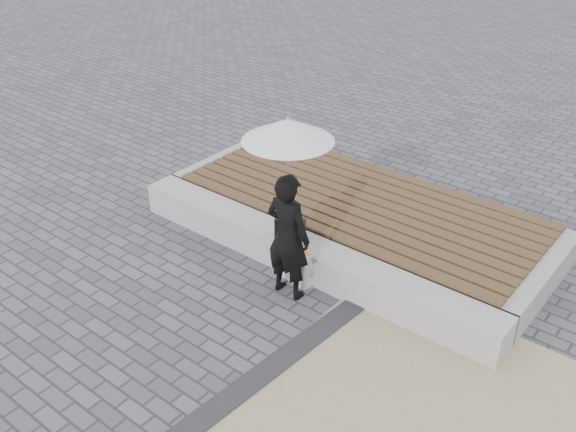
# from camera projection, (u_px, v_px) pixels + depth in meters

# --- Properties ---
(ground) EXTENTS (80.00, 80.00, 0.00)m
(ground) POSITION_uv_depth(u_px,v_px,m) (210.00, 338.00, 6.64)
(ground) COLOR #515056
(ground) RESTS_ON ground
(edging_band) EXTENTS (0.61, 5.20, 0.04)m
(edging_band) POSITION_uv_depth(u_px,v_px,m) (230.00, 399.00, 5.89)
(edging_band) COLOR #28282B
(edging_band) RESTS_ON ground
(seating_ledge) EXTENTS (5.00, 0.45, 0.40)m
(seating_ledge) POSITION_uv_depth(u_px,v_px,m) (304.00, 255.00, 7.62)
(seating_ledge) COLOR #ADACA7
(seating_ledge) RESTS_ON ground
(timber_platform) EXTENTS (5.00, 2.00, 0.40)m
(timber_platform) POSITION_uv_depth(u_px,v_px,m) (360.00, 215.00, 8.43)
(timber_platform) COLOR #9C9C97
(timber_platform) RESTS_ON ground
(timber_decking) EXTENTS (4.60, 2.00, 0.04)m
(timber_decking) POSITION_uv_depth(u_px,v_px,m) (361.00, 200.00, 8.32)
(timber_decking) COLOR brown
(timber_decking) RESTS_ON timber_platform
(woman) EXTENTS (0.55, 0.37, 1.49)m
(woman) POSITION_uv_depth(u_px,v_px,m) (288.00, 236.00, 6.95)
(woman) COLOR black
(woman) RESTS_ON ground
(parasol) EXTENTS (0.94, 0.94, 1.20)m
(parasol) POSITION_uv_depth(u_px,v_px,m) (288.00, 130.00, 6.33)
(parasol) COLOR #A1A1A5
(parasol) RESTS_ON ground
(handbag) EXTENTS (0.37, 0.25, 0.25)m
(handbag) POSITION_uv_depth(u_px,v_px,m) (290.00, 228.00, 7.53)
(handbag) COLOR black
(handbag) RESTS_ON seating_ledge
(canvas_tote) EXTENTS (0.43, 0.23, 0.43)m
(canvas_tote) POSITION_uv_depth(u_px,v_px,m) (297.00, 265.00, 7.42)
(canvas_tote) COLOR silver
(canvas_tote) RESTS_ON ground
(magazine) EXTENTS (0.35, 0.29, 0.01)m
(magazine) POSITION_uv_depth(u_px,v_px,m) (295.00, 251.00, 7.27)
(magazine) COLOR #F1463B
(magazine) RESTS_ON canvas_tote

